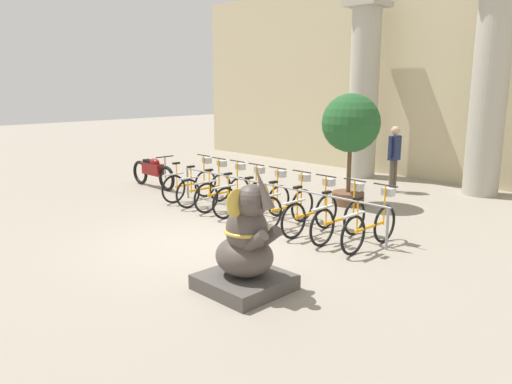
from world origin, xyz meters
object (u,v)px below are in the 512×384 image
object	(u,v)px
bicycle_3	(243,196)
potted_tree	(351,128)
bicycle_5	(288,206)
bicycle_2	(224,191)
bicycle_1	(206,187)
person_pedestrian	(394,153)
motorcycle	(153,171)
elephant_statue	(246,249)
bicycle_0	(191,183)
bicycle_4	(264,201)
bicycle_6	(312,212)
bicycle_7	(340,218)
bicycle_8	(371,225)

from	to	relation	value
bicycle_3	potted_tree	distance (m)	3.00
bicycle_5	bicycle_2	bearing A→B (deg)	-179.73
bicycle_1	person_pedestrian	xyz separation A→B (m)	(2.34, 4.47, 0.63)
bicycle_5	motorcycle	distance (m)	5.17
elephant_statue	potted_tree	bearing A→B (deg)	110.89
bicycle_0	elephant_statue	bearing A→B (deg)	-29.57
person_pedestrian	motorcycle	bearing A→B (deg)	-139.14
bicycle_3	elephant_statue	distance (m)	4.12
bicycle_4	person_pedestrian	xyz separation A→B (m)	(0.40, 4.48, 0.63)
bicycle_1	bicycle_6	xyz separation A→B (m)	(3.24, -0.02, 0.00)
bicycle_3	person_pedestrian	distance (m)	4.64
bicycle_2	person_pedestrian	xyz separation A→B (m)	(1.69, 4.46, 0.63)
elephant_statue	bicycle_5	bearing A→B (deg)	122.05
motorcycle	person_pedestrian	size ratio (longest dim) A/B	1.14
bicycle_3	bicycle_7	xyz separation A→B (m)	(2.59, 0.02, 0.00)
elephant_statue	bicycle_8	bearing A→B (deg)	85.99
bicycle_6	bicycle_2	bearing A→B (deg)	179.42
bicycle_5	motorcycle	xyz separation A→B (m)	(-5.17, 0.19, 0.04)
bicycle_8	person_pedestrian	size ratio (longest dim) A/B	0.96
person_pedestrian	bicycle_0	bearing A→B (deg)	-124.14
bicycle_5	bicycle_6	xyz separation A→B (m)	(0.65, -0.04, 0.00)
bicycle_2	bicycle_5	size ratio (longest dim) A/B	1.00
bicycle_0	bicycle_8	xyz separation A→B (m)	(5.18, -0.04, 0.00)
bicycle_1	motorcycle	bearing A→B (deg)	175.25
bicycle_0	bicycle_6	distance (m)	3.89
bicycle_8	bicycle_1	bearing A→B (deg)	-179.83
bicycle_2	person_pedestrian	distance (m)	4.81
motorcycle	potted_tree	size ratio (longest dim) A/B	0.76
bicycle_1	bicycle_5	world-z (taller)	same
bicycle_6	person_pedestrian	bearing A→B (deg)	101.33
person_pedestrian	bicycle_1	bearing A→B (deg)	-117.67
bicycle_2	person_pedestrian	world-z (taller)	person_pedestrian
person_pedestrian	bicycle_3	bearing A→B (deg)	-103.16
elephant_statue	potted_tree	world-z (taller)	potted_tree
bicycle_0	bicycle_3	distance (m)	1.95
bicycle_3	person_pedestrian	xyz separation A→B (m)	(1.05, 4.47, 0.63)
bicycle_0	bicycle_2	bearing A→B (deg)	-2.08
bicycle_0	motorcycle	distance (m)	1.93
bicycle_1	bicycle_4	size ratio (longest dim) A/B	1.00
bicycle_2	potted_tree	size ratio (longest dim) A/B	0.64
bicycle_4	bicycle_8	distance (m)	2.59
bicycle_3	bicycle_4	world-z (taller)	same
bicycle_2	bicycle_3	bearing A→B (deg)	-1.41
bicycle_1	bicycle_7	distance (m)	3.89
bicycle_5	bicycle_7	xyz separation A→B (m)	(1.30, -0.01, 0.00)
bicycle_3	bicycle_6	world-z (taller)	same
bicycle_7	bicycle_8	distance (m)	0.65
bicycle_6	bicycle_0	bearing A→B (deg)	178.92
bicycle_4	person_pedestrian	distance (m)	4.54
bicycle_8	bicycle_0	bearing A→B (deg)	179.51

